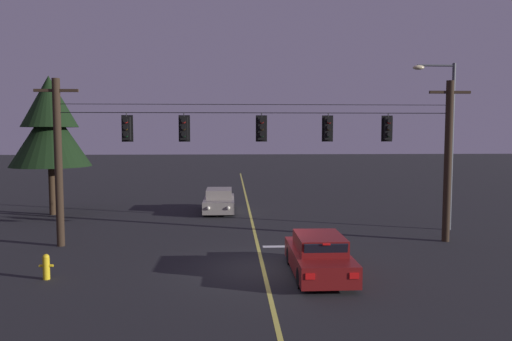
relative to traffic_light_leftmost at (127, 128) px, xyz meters
name	(u,v)px	position (x,y,z in m)	size (l,w,h in m)	color
ground_plane	(263,268)	(5.47, -3.75, -4.96)	(180.00, 180.00, 0.00)	black
lane_centre_stripe	(251,219)	(5.47, 6.02, -4.96)	(0.14, 60.00, 0.01)	#D1C64C
stop_bar_paint	(303,246)	(7.37, -0.58, -4.96)	(3.40, 0.36, 0.01)	silver
signal_span_assembly	(257,159)	(5.47, 0.02, -1.30)	(18.43, 0.32, 7.01)	#2D2116
traffic_light_leftmost	(127,128)	(0.00, 0.00, 0.00)	(0.48, 0.41, 1.22)	black
traffic_light_left_inner	(184,128)	(2.39, 0.00, 0.00)	(0.48, 0.41, 1.22)	black
traffic_light_centre	(262,128)	(5.66, 0.00, 0.00)	(0.48, 0.41, 1.22)	black
traffic_light_right_inner	(328,128)	(8.51, 0.00, 0.00)	(0.48, 0.41, 1.22)	black
traffic_light_rightmost	(388,128)	(11.11, 0.00, 0.00)	(0.48, 0.41, 1.22)	black
car_waiting_near_lane	(319,256)	(7.28, -4.70, -4.31)	(1.80, 4.33, 1.39)	maroon
car_oncoming_lead	(219,201)	(3.63, 8.51, -4.31)	(1.80, 4.42, 1.39)	gray
street_lamp_corner	(446,131)	(14.79, 2.48, -0.09)	(2.11, 0.30, 8.11)	#4C4F54
tree_verge_near	(50,126)	(-6.06, 7.99, 0.22)	(4.53, 4.53, 8.04)	#332316
fire_hydrant	(46,266)	(-1.68, -4.69, -4.52)	(0.44, 0.22, 0.84)	gold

